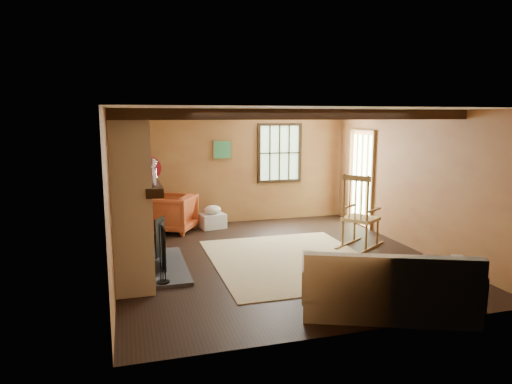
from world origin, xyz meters
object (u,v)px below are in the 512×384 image
object	(u,v)px
fireplace	(133,199)
sofa	(387,290)
laundry_basket	(213,221)
rocking_chair	(359,217)
armchair	(173,213)

from	to	relation	value
fireplace	sofa	world-z (taller)	fireplace
fireplace	laundry_basket	size ratio (longest dim) A/B	4.80
sofa	laundry_basket	distance (m)	4.85
rocking_chair	laundry_basket	bearing A→B (deg)	11.83
fireplace	rocking_chair	world-z (taller)	fireplace
sofa	armchair	bearing A→B (deg)	136.09
sofa	armchair	world-z (taller)	sofa
rocking_chair	laundry_basket	size ratio (longest dim) A/B	2.64
armchair	fireplace	bearing A→B (deg)	9.37
rocking_chair	laundry_basket	world-z (taller)	rocking_chair
rocking_chair	armchair	size ratio (longest dim) A/B	1.59
sofa	laundry_basket	world-z (taller)	sofa
sofa	laundry_basket	bearing A→B (deg)	126.68
laundry_basket	fireplace	bearing A→B (deg)	-125.13
fireplace	laundry_basket	bearing A→B (deg)	54.87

